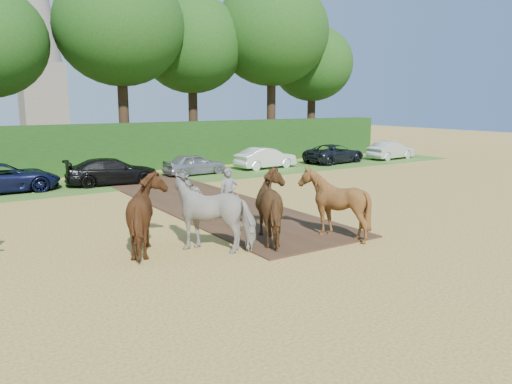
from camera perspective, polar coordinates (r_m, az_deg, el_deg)
name	(u,v)px	position (r m, az deg, el deg)	size (l,w,h in m)	color
ground	(262,244)	(15.62, 0.68, -6.00)	(120.00, 120.00, 0.00)	gold
earth_strip	(202,201)	(22.23, -6.19, -1.04)	(4.50, 17.00, 0.05)	#472D1C
grass_verge	(118,183)	(28.07, -15.47, 1.02)	(50.00, 5.00, 0.03)	#38601E
hedgerow	(94,149)	(32.18, -18.08, 4.70)	(46.00, 1.60, 3.00)	#14380F
plough_team	(246,208)	(15.42, -1.13, -1.87)	(7.94, 5.91, 2.28)	#602C18
parked_cars	(146,168)	(28.62, -12.43, 2.71)	(41.74, 3.22, 1.49)	#AEB1B5
treeline	(44,26)	(35.06, -23.03, 17.08)	(48.70, 10.60, 14.21)	#382616
church	(37,23)	(69.19, -23.75, 17.30)	(5.20, 5.20, 27.00)	slate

